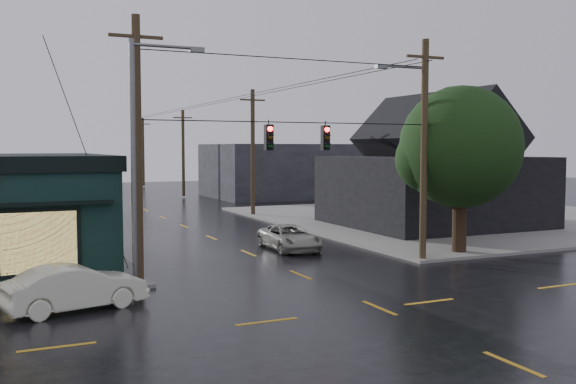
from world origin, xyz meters
name	(u,v)px	position (x,y,z in m)	size (l,w,h in m)	color
ground_plane	(379,308)	(0.00, 0.00, 0.00)	(160.00, 160.00, 0.00)	black
sidewalk_ne	(462,217)	(20.00, 20.00, 0.07)	(28.00, 28.00, 0.15)	slate
ne_building	(433,159)	(15.00, 17.00, 4.47)	(12.60, 11.60, 8.75)	black
corner_tree	(461,148)	(9.32, 7.37, 5.26)	(5.98, 5.98, 8.13)	black
utility_pole_nw	(140,287)	(-6.50, 6.50, 0.00)	(2.00, 0.32, 10.15)	#332616
utility_pole_ne	(422,261)	(6.50, 6.50, 0.00)	(2.00, 0.32, 10.15)	#332616
utility_pole_far_a	(253,216)	(6.50, 28.00, 0.00)	(2.00, 0.32, 9.65)	#332616
utility_pole_far_b	(184,197)	(6.50, 48.00, 0.00)	(2.00, 0.32, 9.15)	#332616
utility_pole_far_c	(144,187)	(6.50, 68.00, 0.00)	(2.00, 0.32, 9.15)	#332616
span_signal_assembly	(297,137)	(0.10, 6.50, 5.70)	(13.00, 0.48, 1.23)	black
streetlight_nw	(136,291)	(-6.80, 5.80, 0.00)	(5.40, 0.30, 9.15)	#5D5F61
streetlight_ne	(422,258)	(7.00, 7.20, 0.00)	(5.40, 0.30, 9.15)	#5D5F61
bg_building_east	(278,170)	(16.00, 45.00, 2.80)	(14.00, 12.00, 5.60)	black
sedan_cream	(75,288)	(-9.12, 3.85, 0.74)	(1.57, 4.50, 1.48)	beige
suv_silver	(290,238)	(2.29, 12.07, 0.64)	(2.13, 4.62, 1.28)	gray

